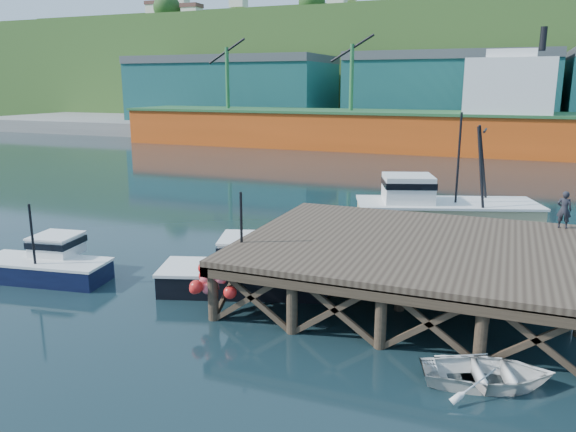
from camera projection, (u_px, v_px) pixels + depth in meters
The scene contains 12 objects.
ground at pixel (273, 277), 23.22m from camera, with size 300.00×300.00×0.00m, color black.
wharf at pixel (408, 247), 20.64m from camera, with size 12.00×10.00×2.62m.
far_quay at pixel (451, 129), 86.35m from camera, with size 160.00×40.00×2.00m, color gray.
warehouse_left at pixel (232, 92), 93.10m from camera, with size 32.00×16.00×9.00m, color #1B5957.
warehouse_mid at pixel (450, 93), 80.57m from camera, with size 28.00×16.00×9.00m, color #1B5957.
cargo_ship at pixel (363, 121), 68.94m from camera, with size 55.50×10.00×13.75m.
hillside at pixel (470, 68), 111.21m from camera, with size 220.00×50.00×22.00m, color #2D511E.
boat_navy at pixel (48, 263), 22.91m from camera, with size 5.48×3.26×3.29m.
boat_black at pixel (246, 270), 21.79m from camera, with size 6.89×5.71×4.00m.
trawler at pixel (443, 207), 30.22m from camera, with size 10.11×6.27×6.38m.
dinghy at pixel (488, 373), 14.80m from camera, with size 2.46×3.45×0.71m, color white.
dockworker at pixel (564, 210), 22.47m from camera, with size 0.55×0.36×1.52m, color black.
Camera 1 is at (8.67, -20.26, 7.78)m, focal length 35.00 mm.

